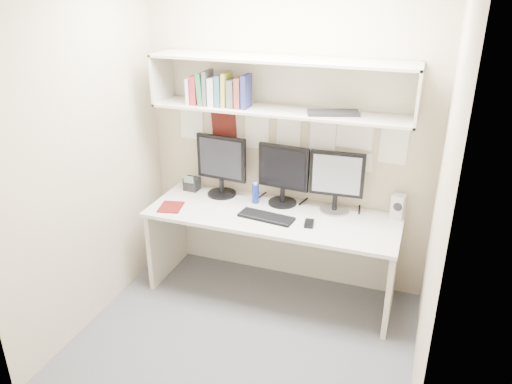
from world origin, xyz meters
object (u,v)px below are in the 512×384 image
(speaker, at_px, (398,207))
(maroon_notebook, at_px, (171,207))
(monitor_center, at_px, (283,173))
(desk_phone, at_px, (192,184))
(keyboard, at_px, (266,217))
(monitor_left, at_px, (221,164))
(monitor_right, at_px, (336,180))
(desk, at_px, (272,253))

(speaker, bearing_deg, maroon_notebook, -155.68)
(monitor_center, xyz_separation_m, desk_phone, (-0.84, -0.00, -0.21))
(keyboard, height_order, desk_phone, desk_phone)
(maroon_notebook, bearing_deg, speaker, 1.94)
(monitor_center, bearing_deg, desk_phone, -173.70)
(desk_phone, bearing_deg, maroon_notebook, -86.59)
(monitor_left, height_order, monitor_center, monitor_left)
(keyboard, xyz_separation_m, maroon_notebook, (-0.79, -0.08, -0.00))
(monitor_right, xyz_separation_m, desk_phone, (-1.27, -0.00, -0.21))
(speaker, xyz_separation_m, maroon_notebook, (-1.76, -0.43, -0.09))
(monitor_left, relative_size, keyboard, 1.20)
(monitor_left, xyz_separation_m, maroon_notebook, (-0.29, -0.39, -0.27))
(desk, relative_size, speaker, 10.33)
(monitor_right, relative_size, speaker, 2.57)
(monitor_right, bearing_deg, desk_phone, 176.81)
(desk, distance_m, maroon_notebook, 0.91)
(monitor_center, relative_size, maroon_notebook, 2.33)
(speaker, height_order, desk_phone, speaker)
(monitor_center, relative_size, desk_phone, 3.30)
(keyboard, xyz_separation_m, desk_phone, (-0.80, 0.31, 0.05))
(maroon_notebook, relative_size, desk_phone, 1.42)
(keyboard, height_order, maroon_notebook, keyboard)
(speaker, relative_size, desk_phone, 1.27)
(monitor_center, distance_m, monitor_right, 0.44)
(monitor_left, relative_size, speaker, 2.71)
(keyboard, bearing_deg, monitor_center, 89.88)
(desk_phone, bearing_deg, desk, -11.78)
(monitor_left, xyz_separation_m, monitor_center, (0.55, 0.00, -0.01))
(desk, distance_m, keyboard, 0.39)
(keyboard, distance_m, speaker, 1.03)
(monitor_right, bearing_deg, speaker, 0.79)
(monitor_left, bearing_deg, monitor_center, 5.70)
(monitor_center, bearing_deg, desk, -88.70)
(speaker, distance_m, maroon_notebook, 1.81)
(monitor_center, relative_size, speaker, 2.59)
(monitor_center, distance_m, speaker, 0.94)
(maroon_notebook, bearing_deg, monitor_center, 13.46)
(speaker, bearing_deg, desk_phone, -168.19)
(keyboard, relative_size, desk_phone, 2.87)
(monitor_left, xyz_separation_m, desk_phone, (-0.29, -0.00, -0.22))
(maroon_notebook, bearing_deg, monitor_right, 5.45)
(keyboard, bearing_deg, monitor_left, 155.33)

